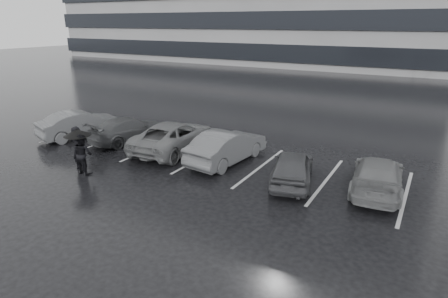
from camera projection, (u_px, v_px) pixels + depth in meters
ground at (218, 185)px, 14.01m from camera, size 160.00×160.00×0.00m
car_main at (292, 167)px, 14.13m from camera, size 2.38×3.92×1.25m
car_west_a at (227, 146)px, 16.19m from camera, size 1.94×4.43×1.42m
car_west_b at (174, 136)px, 17.68m from camera, size 2.75×5.17×1.38m
car_west_c at (129, 129)px, 19.09m from camera, size 2.59×4.52×1.24m
car_west_d at (81, 124)px, 19.73m from camera, size 2.72×4.50×1.40m
car_east at (378, 175)px, 13.42m from camera, size 2.14×4.35×1.22m
pedestrian_left at (78, 148)px, 15.25m from camera, size 0.68×0.45×1.85m
pedestrian_right at (83, 154)px, 14.92m from camera, size 0.82×0.65×1.64m
umbrella at (77, 132)px, 14.87m from camera, size 1.06×1.06×1.80m
stall_stripes at (231, 161)px, 16.44m from camera, size 19.72×5.00×0.00m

